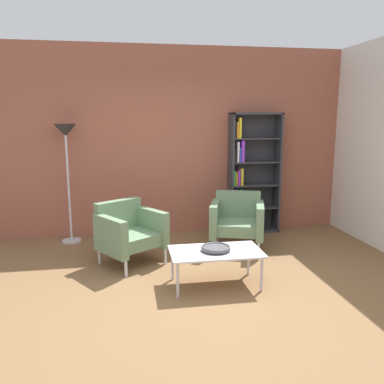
% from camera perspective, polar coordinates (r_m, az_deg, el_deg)
% --- Properties ---
extents(ground_plane, '(8.32, 8.32, 0.00)m').
position_cam_1_polar(ground_plane, '(4.20, 0.41, -15.08)').
color(ground_plane, brown).
extents(brick_back_panel, '(6.40, 0.12, 2.90)m').
position_cam_1_polar(brick_back_panel, '(6.23, -3.50, 7.27)').
color(brick_back_panel, '#9E5642').
rests_on(brick_back_panel, ground_plane).
extents(bookshelf_tall, '(0.80, 0.30, 1.90)m').
position_cam_1_polar(bookshelf_tall, '(6.34, 8.32, 2.53)').
color(bookshelf_tall, '#333338').
rests_on(bookshelf_tall, ground_plane).
extents(coffee_table_low, '(1.00, 0.56, 0.40)m').
position_cam_1_polar(coffee_table_low, '(4.35, 3.45, -8.88)').
color(coffee_table_low, silver).
rests_on(coffee_table_low, ground_plane).
extents(decorative_bowl, '(0.32, 0.32, 0.05)m').
position_cam_1_polar(decorative_bowl, '(4.33, 3.46, -8.05)').
color(decorative_bowl, '#4C4C51').
rests_on(decorative_bowl, coffee_table_low).
extents(armchair_corner_red, '(0.88, 0.84, 0.78)m').
position_cam_1_polar(armchair_corner_red, '(5.59, 6.57, -3.96)').
color(armchair_corner_red, slate).
rests_on(armchair_corner_red, ground_plane).
extents(armchair_near_window, '(0.94, 0.93, 0.78)m').
position_cam_1_polar(armchair_near_window, '(5.05, -9.15, -5.64)').
color(armchair_near_window, slate).
rests_on(armchair_near_window, ground_plane).
extents(floor_lamp_torchiere, '(0.32, 0.32, 1.74)m').
position_cam_1_polar(floor_lamp_torchiere, '(5.94, -17.77, 6.59)').
color(floor_lamp_torchiere, silver).
rests_on(floor_lamp_torchiere, ground_plane).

